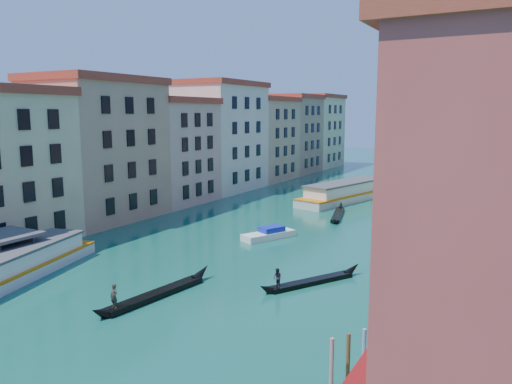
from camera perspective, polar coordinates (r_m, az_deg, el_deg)
left_bank_palazzos at (r=92.85m, az=-6.24°, el=5.71°), size 12.80×128.40×21.00m
quay at (r=77.83m, az=24.46°, el=-2.52°), size 4.00×140.00×1.00m
restaurant_awnings at (r=36.67m, az=19.75°, el=-10.62°), size 3.20×44.55×3.12m
mooring_poles_right at (r=43.12m, az=16.77°, el=-9.88°), size 1.44×54.24×3.20m
vaporetto_near at (r=51.10m, az=-25.62°, el=-7.47°), size 8.98×19.28×2.80m
vaporetto_far at (r=87.10m, az=10.24°, el=-0.01°), size 10.59×23.26×3.37m
gondola_fore at (r=42.48m, az=-11.36°, el=-11.19°), size 2.70×13.02×2.60m
gondola_right at (r=44.89m, az=6.13°, el=-9.94°), size 6.43×10.28×2.27m
gondola_far at (r=74.21m, az=9.36°, el=-2.45°), size 4.24×12.77×1.84m
motorboat_mid at (r=60.40m, az=1.52°, el=-4.81°), size 4.83×7.07×1.41m
motorboat_far at (r=100.44m, az=18.12°, el=0.34°), size 4.40×7.81×1.54m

